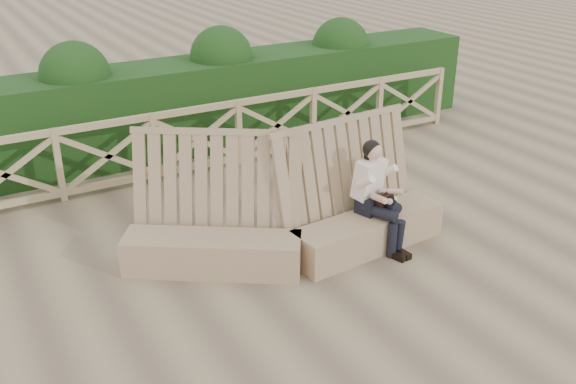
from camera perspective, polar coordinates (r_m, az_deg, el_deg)
ground at (r=7.67m, az=2.35°, el=-7.00°), size 60.00×60.00×0.00m
bench at (r=7.79m, az=0.27°, el=-3.11°), size 3.96×1.80×1.58m
woman at (r=7.96m, az=7.85°, el=0.05°), size 0.49×0.87×1.38m
guardrail at (r=10.28m, az=-8.02°, el=4.63°), size 10.10×0.09×1.10m
hedge at (r=11.28m, az=-10.43°, el=7.33°), size 12.00×1.20×1.50m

